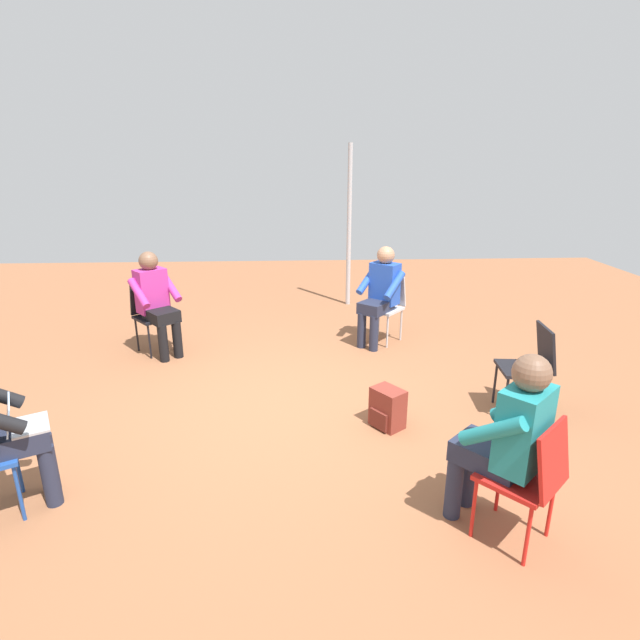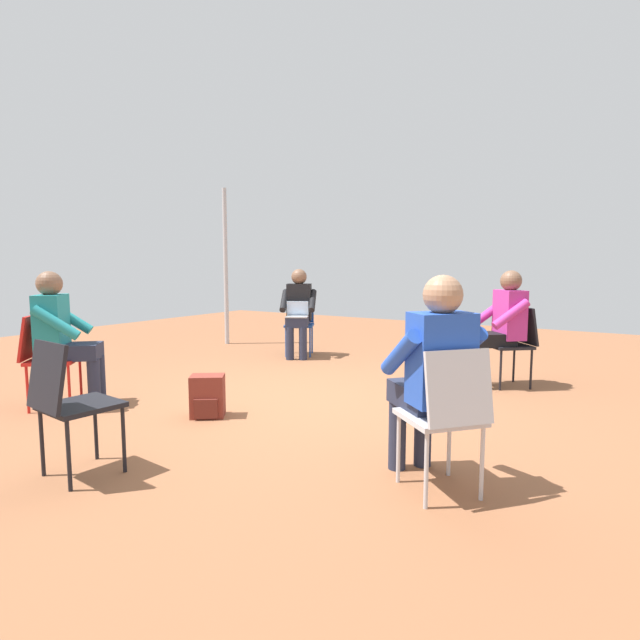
# 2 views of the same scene
# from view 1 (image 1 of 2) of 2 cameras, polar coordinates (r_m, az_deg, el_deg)

# --- Properties ---
(ground_plane) EXTENTS (14.04, 14.04, 0.00)m
(ground_plane) POSITION_cam_1_polar(r_m,az_deg,el_deg) (4.90, -4.01, -9.74)
(ground_plane) COLOR brown
(chair_southeast) EXTENTS (0.59, 0.58, 0.85)m
(chair_southeast) POSITION_cam_1_polar(r_m,az_deg,el_deg) (6.46, 7.64, 1.92)
(chair_southeast) COLOR #B7B7BC
(chair_southeast) RESTS_ON ground
(chair_southwest) EXTENTS (0.59, 0.58, 0.85)m
(chair_southwest) POSITION_cam_1_polar(r_m,az_deg,el_deg) (3.35, 22.87, -15.92)
(chair_southwest) COLOR red
(chair_southwest) RESTS_ON ground
(chair_northeast) EXTENTS (0.59, 0.58, 0.85)m
(chair_northeast) POSITION_cam_1_polar(r_m,az_deg,el_deg) (6.40, -18.73, 0.94)
(chair_northeast) COLOR black
(chair_northeast) RESTS_ON ground
(chair_south) EXTENTS (0.44, 0.47, 0.85)m
(chair_south) POSITION_cam_1_polar(r_m,az_deg,el_deg) (4.96, 22.95, -4.55)
(chair_south) COLOR black
(chair_south) RESTS_ON ground
(person_in_teal) EXTENTS (0.63, 0.63, 1.24)m
(person_in_teal) POSITION_cam_1_polar(r_m,az_deg,el_deg) (3.29, 20.59, -12.15)
(person_in_teal) COLOR #23283D
(person_in_teal) RESTS_ON ground
(person_in_magenta) EXTENTS (0.63, 0.63, 1.24)m
(person_in_magenta) POSITION_cam_1_polar(r_m,az_deg,el_deg) (6.20, -18.25, 2.35)
(person_in_magenta) COLOR black
(person_in_magenta) RESTS_ON ground
(person_in_blue) EXTENTS (0.63, 0.63, 1.24)m
(person_in_blue) POSITION_cam_1_polar(r_m,az_deg,el_deg) (6.27, 6.93, 3.33)
(person_in_blue) COLOR #23283D
(person_in_blue) RESTS_ON ground
(backpack_near_laptop_user) EXTENTS (0.34, 0.33, 0.36)m
(backpack_near_laptop_user) POSITION_cam_1_polar(r_m,az_deg,el_deg) (4.52, 7.73, -10.17)
(backpack_near_laptop_user) COLOR maroon
(backpack_near_laptop_user) RESTS_ON ground
(tent_pole_far) EXTENTS (0.07, 0.07, 2.48)m
(tent_pole_far) POSITION_cam_1_polar(r_m,az_deg,el_deg) (7.88, 3.34, 10.54)
(tent_pole_far) COLOR #B2B2B7
(tent_pole_far) RESTS_ON ground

